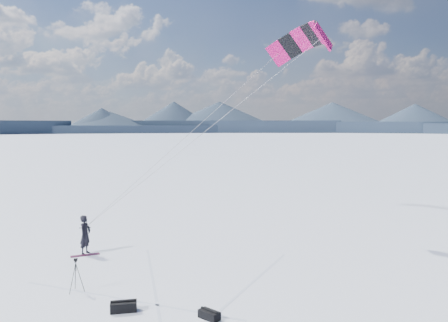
# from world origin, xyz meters

# --- Properties ---
(ground) EXTENTS (1800.00, 1800.00, 0.00)m
(ground) POSITION_xyz_m (0.00, 0.00, 0.00)
(ground) COLOR white
(horizon_hills) EXTENTS (704.47, 706.88, 10.73)m
(horizon_hills) POSITION_xyz_m (0.00, 0.00, 4.78)
(horizon_hills) COLOR #1B283B
(horizon_hills) RESTS_ON ground
(snow_tracks) EXTENTS (13.93, 9.84, 0.01)m
(snow_tracks) POSITION_xyz_m (-1.98, 0.09, 0.00)
(snow_tracks) COLOR silver
(snow_tracks) RESTS_ON ground
(snowkiter) EXTENTS (0.54, 0.75, 1.91)m
(snowkiter) POSITION_xyz_m (-2.50, 4.08, 0.00)
(snowkiter) COLOR black
(snowkiter) RESTS_ON ground
(snowboard) EXTENTS (1.29, 0.92, 0.04)m
(snowboard) POSITION_xyz_m (-2.40, 3.81, 0.02)
(snowboard) COLOR maroon
(snowboard) RESTS_ON ground
(tripod) EXTENTS (0.53, 0.59, 1.29)m
(tripod) POSITION_xyz_m (-0.71, -0.59, 0.83)
(tripod) COLOR black
(tripod) RESTS_ON ground
(gear_bag_a) EXTENTS (0.97, 0.68, 0.40)m
(gear_bag_a) POSITION_xyz_m (1.69, -2.05, 0.18)
(gear_bag_a) COLOR black
(gear_bag_a) RESTS_ON ground
(gear_bag_b) EXTENTS (0.80, 0.69, 0.33)m
(gear_bag_b) POSITION_xyz_m (4.67, -2.25, 0.14)
(gear_bag_b) COLOR black
(gear_bag_b) RESTS_ON ground
(power_kite) EXTENTS (12.26, 7.68, 10.54)m
(power_kite) POSITION_xyz_m (8.20, 8.88, 10.90)
(power_kite) COLOR #C10B5F
(power_kite) RESTS_ON ground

